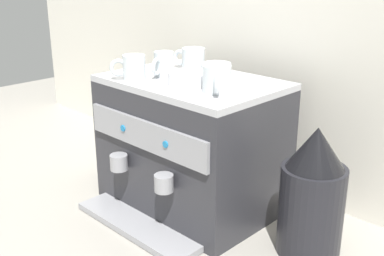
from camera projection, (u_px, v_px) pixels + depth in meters
name	position (u px, v px, depth m)	size (l,w,h in m)	color
ground_plane	(192.00, 202.00, 1.64)	(4.00, 4.00, 0.00)	#9E998E
tiled_backsplash_wall	(255.00, 32.00, 1.67)	(2.80, 0.03, 1.10)	silver
espresso_machine	(191.00, 144.00, 1.56)	(0.55, 0.49, 0.43)	#2D2D33
ceramic_cup_0	(217.00, 79.00, 1.33)	(0.10, 0.11, 0.08)	silver
ceramic_cup_1	(192.00, 59.00, 1.61)	(0.12, 0.08, 0.07)	silver
ceramic_cup_2	(163.00, 64.00, 1.52)	(0.06, 0.10, 0.08)	silver
ceramic_cup_3	(133.00, 67.00, 1.48)	(0.09, 0.10, 0.08)	silver
ceramic_bowl_0	(188.00, 79.00, 1.42)	(0.12, 0.12, 0.04)	white
ceramic_bowl_1	(216.00, 69.00, 1.55)	(0.10, 0.10, 0.04)	white
coffee_grinder	(312.00, 195.00, 1.31)	(0.18, 0.18, 0.38)	black
milk_pitcher	(110.00, 155.00, 1.88)	(0.09, 0.09, 0.12)	#B7B7BC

